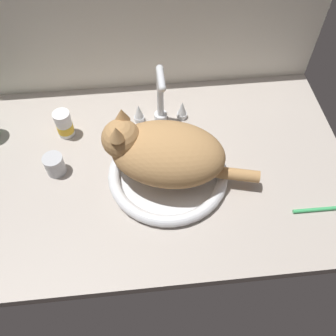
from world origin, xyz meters
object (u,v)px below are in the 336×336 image
object	(u,v)px
pill_bottle	(64,125)
toothbrush	(325,209)
faucet	(161,102)
sink_basin	(168,174)
cat	(161,152)
metal_jar	(55,165)

from	to	relation	value
pill_bottle	toothbrush	size ratio (longest dim) A/B	0.53
faucet	sink_basin	bearing A→B (deg)	-90.00
cat	metal_jar	size ratio (longest dim) A/B	6.86
faucet	metal_jar	xyz separation A→B (cm)	(-30.72, -16.44, -4.92)
toothbrush	metal_jar	bearing A→B (deg)	164.31
sink_basin	pill_bottle	xyz separation A→B (cm)	(-28.76, 18.83, 2.59)
cat	toothbrush	bearing A→B (deg)	-20.12
cat	pill_bottle	world-z (taller)	cat
pill_bottle	faucet	bearing A→B (deg)	5.28
sink_basin	toothbrush	bearing A→B (deg)	-20.38
cat	toothbrush	size ratio (longest dim) A/B	2.52
sink_basin	metal_jar	distance (cm)	31.17
metal_jar	pill_bottle	bearing A→B (deg)	81.90
pill_bottle	toothbrush	bearing A→B (deg)	-26.14
faucet	cat	size ratio (longest dim) A/B	0.50
pill_bottle	metal_jar	world-z (taller)	pill_bottle
metal_jar	toothbrush	xyz separation A→B (cm)	(70.23, -19.73, -2.36)
metal_jar	toothbrush	size ratio (longest dim) A/B	0.37
cat	metal_jar	bearing A→B (deg)	170.97
cat	metal_jar	distance (cm)	30.26
cat	metal_jar	xyz separation A→B (cm)	(-28.93, 4.60, -7.58)
faucet	metal_jar	world-z (taller)	faucet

